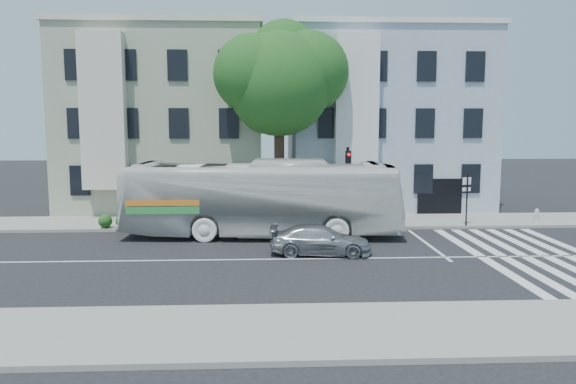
{
  "coord_description": "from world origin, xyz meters",
  "views": [
    {
      "loc": [
        -0.95,
        -21.99,
        5.48
      ],
      "look_at": [
        0.2,
        2.57,
        2.4
      ],
      "focal_mm": 35.0,
      "sensor_mm": 36.0,
      "label": 1
    }
  ],
  "objects": [
    {
      "name": "sidewalk_near",
      "position": [
        0.0,
        -8.0,
        0.07
      ],
      "size": [
        80.0,
        4.0,
        0.15
      ],
      "primitive_type": "cube",
      "color": "gray",
      "rests_on": "ground"
    },
    {
      "name": "sedan",
      "position": [
        1.46,
        0.74,
        0.61
      ],
      "size": [
        2.13,
        4.35,
        1.22
      ],
      "primitive_type": "imported",
      "rotation": [
        0.0,
        0.0,
        1.47
      ],
      "color": "#A8AAAF",
      "rests_on": "ground"
    },
    {
      "name": "fire_hydrant",
      "position": [
        13.77,
        7.03,
        0.52
      ],
      "size": [
        0.41,
        0.23,
        0.72
      ],
      "rotation": [
        0.0,
        0.0,
        -0.23
      ],
      "color": "#BABAB6",
      "rests_on": "sidewalk_far"
    },
    {
      "name": "building_left",
      "position": [
        -7.0,
        15.0,
        5.5
      ],
      "size": [
        12.0,
        10.0,
        11.0
      ],
      "primitive_type": "cube",
      "color": "#9CA68B",
      "rests_on": "ground"
    },
    {
      "name": "street_tree",
      "position": [
        0.06,
        8.74,
        7.83
      ],
      "size": [
        7.3,
        5.9,
        11.1
      ],
      "color": "#2D2116",
      "rests_on": "ground"
    },
    {
      "name": "building_right",
      "position": [
        7.0,
        15.0,
        5.5
      ],
      "size": [
        12.0,
        10.0,
        11.0
      ],
      "primitive_type": "cube",
      "color": "#9CA7B9",
      "rests_on": "ground"
    },
    {
      "name": "traffic_signal",
      "position": [
        3.37,
        5.94,
        2.73
      ],
      "size": [
        0.43,
        0.53,
        4.22
      ],
      "rotation": [
        0.0,
        0.0,
        -0.31
      ],
      "color": "black",
      "rests_on": "ground"
    },
    {
      "name": "hedge",
      "position": [
        -4.63,
        6.31,
        0.5
      ],
      "size": [
        8.54,
        1.77,
        0.7
      ],
      "primitive_type": null,
      "rotation": [
        0.0,
        0.0,
        -0.11
      ],
      "color": "#2D581C",
      "rests_on": "sidewalk_far"
    },
    {
      "name": "far_sign_pole",
      "position": [
        9.58,
        6.14,
        1.84
      ],
      "size": [
        0.48,
        0.22,
        2.69
      ],
      "rotation": [
        0.0,
        0.0,
        0.27
      ],
      "color": "black",
      "rests_on": "sidewalk_far"
    },
    {
      "name": "bus",
      "position": [
        -0.95,
        4.61,
        1.84
      ],
      "size": [
        3.92,
        13.41,
        3.69
      ],
      "primitive_type": "imported",
      "rotation": [
        0.0,
        0.0,
        1.51
      ],
      "color": "silver",
      "rests_on": "ground"
    },
    {
      "name": "sidewalk_far",
      "position": [
        0.0,
        8.0,
        0.07
      ],
      "size": [
        80.0,
        4.0,
        0.15
      ],
      "primitive_type": "cube",
      "color": "gray",
      "rests_on": "ground"
    },
    {
      "name": "ground",
      "position": [
        0.0,
        0.0,
        0.0
      ],
      "size": [
        120.0,
        120.0,
        0.0
      ],
      "primitive_type": "plane",
      "color": "black",
      "rests_on": "ground"
    }
  ]
}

